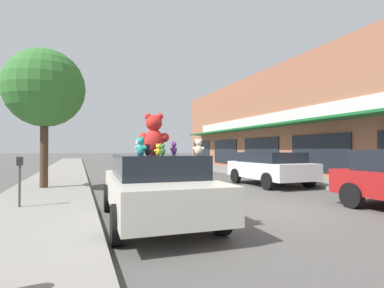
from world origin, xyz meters
The scene contains 17 objects.
ground_plane centered at (0.00, 0.00, 0.00)m, with size 260.00×260.00×0.00m, color #514F4C.
sidewalk_near centered at (-5.78, 0.00, 0.07)m, with size 2.83×90.00×0.14m.
storefront_row centered at (12.39, 8.31, 3.55)m, with size 11.73×32.70×7.11m.
plush_art_car centered at (-3.18, -0.40, 0.80)m, with size 2.23×4.68×1.48m.
teddy_bear_giant centered at (-3.22, -0.41, 1.92)m, with size 0.70×0.49×0.93m.
teddy_bear_teal centered at (-3.66, -1.17, 1.65)m, with size 0.24×0.25×0.37m.
teddy_bear_blue centered at (-3.47, -0.15, 1.62)m, with size 0.22×0.16×0.29m.
teddy_bear_green centered at (-3.26, -1.26, 1.59)m, with size 0.17×0.14×0.23m.
teddy_bear_yellow centered at (-3.39, -1.44, 1.59)m, with size 0.18×0.12×0.23m.
teddy_bear_purple centered at (-2.67, -0.11, 1.62)m, with size 0.23×0.19×0.31m.
teddy_bear_cream centered at (-2.58, -1.44, 1.64)m, with size 0.24×0.21×0.33m.
teddy_bear_white centered at (-3.43, 0.31, 1.66)m, with size 0.24×0.28×0.39m.
teddy_bear_brown centered at (-3.13, 0.24, 1.65)m, with size 0.23×0.26×0.36m.
teddy_bear_black centered at (-3.52, -1.11, 1.59)m, with size 0.17×0.11×0.23m.
parked_car_far_center centered at (3.16, 4.30, 0.82)m, with size 2.21×4.11×1.46m.
street_tree centered at (-6.03, 5.80, 3.94)m, with size 2.99×2.99×5.31m.
parking_meter centered at (-6.19, 1.74, 0.95)m, with size 0.14×0.10×1.27m.
Camera 1 is at (-4.78, -6.92, 1.60)m, focal length 28.00 mm.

